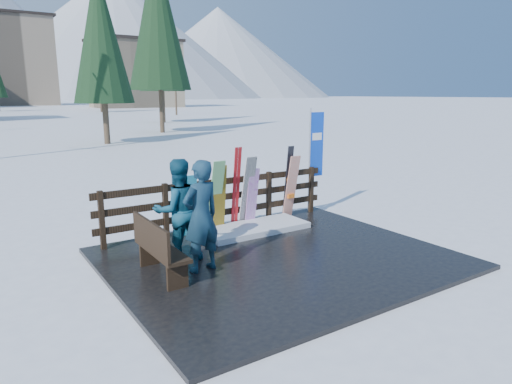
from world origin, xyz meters
TOP-DOWN VIEW (x-y plane):
  - ground at (0.00, 0.00)m, footprint 700.00×700.00m
  - deck at (0.00, 0.00)m, footprint 6.00×5.00m
  - fence at (0.00, 2.20)m, footprint 5.60×0.10m
  - snow_patch at (0.51, 1.60)m, footprint 2.36×1.00m
  - bench at (-2.23, 0.30)m, footprint 0.41×1.50m
  - snowboard_0 at (-0.88, 1.98)m, footprint 0.27×0.32m
  - snowboard_1 at (-0.24, 1.98)m, footprint 0.28×0.43m
  - snowboard_2 at (-0.16, 1.98)m, footprint 0.30×0.20m
  - snowboard_3 at (0.68, 1.98)m, footprint 0.26×0.25m
  - snowboard_4 at (0.56, 1.98)m, footprint 0.27×0.40m
  - snowboard_5 at (1.80, 1.98)m, footprint 0.28×0.34m
  - ski_pair_a at (0.31, 2.05)m, footprint 0.16×0.25m
  - ski_pair_b at (1.75, 2.05)m, footprint 0.17×0.23m
  - rental_flag at (2.73, 2.25)m, footprint 0.45×0.04m
  - person_front at (-1.49, 0.18)m, footprint 0.76×0.57m
  - person_back at (-1.61, 0.85)m, footprint 0.94×0.76m
  - trees at (5.72, 47.76)m, footprint 41.90×68.82m

SIDE VIEW (x-z plane):
  - ground at x=0.00m, z-range 0.00..0.00m
  - deck at x=0.00m, z-range 0.00..0.08m
  - snow_patch at x=0.51m, z-range 0.08..0.20m
  - bench at x=-2.23m, z-range 0.11..1.08m
  - fence at x=0.00m, z-range 0.16..1.31m
  - snowboard_3 at x=0.68m, z-range 0.08..1.41m
  - snowboard_0 at x=-0.88m, z-range 0.08..1.42m
  - snowboard_2 at x=-0.16m, z-range 0.08..1.54m
  - snowboard_5 at x=1.80m, z-range 0.08..1.61m
  - snowboard_1 at x=-0.24m, z-range 0.08..1.66m
  - snowboard_4 at x=0.56m, z-range 0.08..1.69m
  - ski_pair_b at x=1.75m, z-range 0.08..1.83m
  - ski_pair_a at x=0.31m, z-range 0.08..1.90m
  - person_back at x=-1.61m, z-range 0.08..1.92m
  - person_front at x=-1.49m, z-range 0.08..1.98m
  - rental_flag at x=2.73m, z-range 0.39..2.99m
  - trees at x=5.72m, z-range -0.72..12.45m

